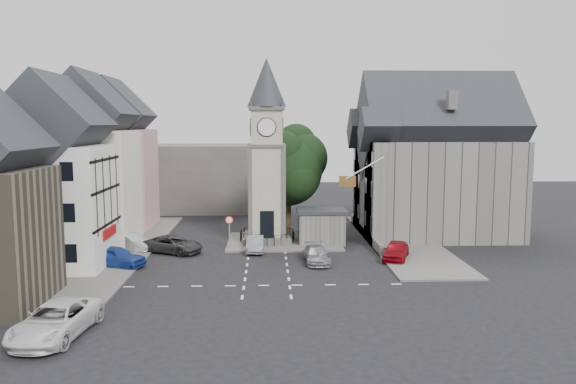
{
  "coord_description": "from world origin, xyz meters",
  "views": [
    {
      "loc": [
        0.15,
        -41.43,
        10.59
      ],
      "look_at": [
        1.76,
        5.0,
        4.92
      ],
      "focal_mm": 35.0,
      "sensor_mm": 36.0,
      "label": 1
    }
  ],
  "objects_px": {
    "car_east_red": "(396,251)",
    "pedestrian": "(386,234)",
    "stone_shelter": "(321,226)",
    "car_west_blue": "(115,256)",
    "clock_tower": "(267,152)"
  },
  "relations": [
    {
      "from": "car_east_red",
      "to": "pedestrian",
      "type": "height_order",
      "value": "pedestrian"
    },
    {
      "from": "clock_tower",
      "to": "car_east_red",
      "type": "bearing_deg",
      "value": -33.77
    },
    {
      "from": "clock_tower",
      "to": "pedestrian",
      "type": "xyz_separation_m",
      "value": [
        10.51,
        -1.03,
        -7.25
      ]
    },
    {
      "from": "clock_tower",
      "to": "stone_shelter",
      "type": "relative_size",
      "value": 3.78
    },
    {
      "from": "car_west_blue",
      "to": "pedestrian",
      "type": "height_order",
      "value": "pedestrian"
    },
    {
      "from": "car_west_blue",
      "to": "car_east_red",
      "type": "distance_m",
      "value": 21.44
    },
    {
      "from": "pedestrian",
      "to": "clock_tower",
      "type": "bearing_deg",
      "value": -33.41
    },
    {
      "from": "clock_tower",
      "to": "stone_shelter",
      "type": "distance_m",
      "value": 8.15
    },
    {
      "from": "car_west_blue",
      "to": "clock_tower",
      "type": "bearing_deg",
      "value": -34.2
    },
    {
      "from": "clock_tower",
      "to": "car_west_blue",
      "type": "xyz_separation_m",
      "value": [
        -11.28,
        -8.26,
        -7.33
      ]
    },
    {
      "from": "car_east_red",
      "to": "pedestrian",
      "type": "relative_size",
      "value": 2.46
    },
    {
      "from": "clock_tower",
      "to": "car_west_blue",
      "type": "distance_m",
      "value": 15.78
    },
    {
      "from": "stone_shelter",
      "to": "clock_tower",
      "type": "bearing_deg",
      "value": 174.16
    },
    {
      "from": "stone_shelter",
      "to": "car_west_blue",
      "type": "relative_size",
      "value": 0.92
    },
    {
      "from": "clock_tower",
      "to": "stone_shelter",
      "type": "height_order",
      "value": "clock_tower"
    }
  ]
}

